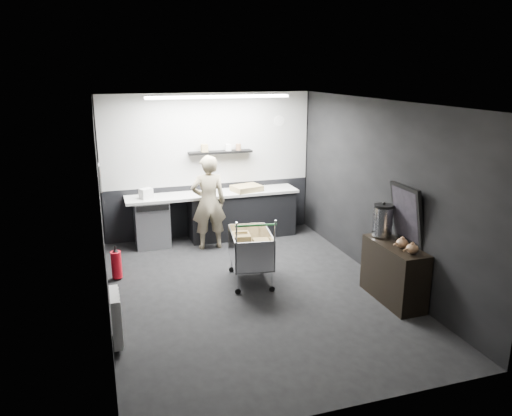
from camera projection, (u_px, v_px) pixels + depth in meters
name	position (u px, v px, depth m)	size (l,w,h in m)	color
floor	(252.00, 291.00, 7.27)	(5.50, 5.50, 0.00)	black
ceiling	(252.00, 102.00, 6.53)	(5.50, 5.50, 0.00)	silver
wall_back	(209.00, 166.00, 9.42)	(5.50, 5.50, 0.00)	black
wall_front	(346.00, 279.00, 4.38)	(5.50, 5.50, 0.00)	black
wall_left	(102.00, 214.00, 6.31)	(5.50, 5.50, 0.00)	black
wall_right	(379.00, 191.00, 7.49)	(5.50, 5.50, 0.00)	black
kitchen_wall_panel	(208.00, 139.00, 9.26)	(3.95, 0.02, 1.70)	#B0B0AC
dado_panel	(210.00, 209.00, 9.63)	(3.95, 0.02, 1.00)	black
floating_shelf	(220.00, 152.00, 9.28)	(1.20, 0.22, 0.04)	black
wall_clock	(279.00, 121.00, 9.59)	(0.20, 0.20, 0.03)	silver
poster	(100.00, 178.00, 7.45)	(0.02, 0.30, 0.40)	silver
poster_red_band	(100.00, 173.00, 7.44)	(0.01, 0.22, 0.10)	red
radiator	(116.00, 317.00, 5.78)	(0.10, 0.50, 0.60)	silver
ceiling_strip	(219.00, 97.00, 8.24)	(2.40, 0.20, 0.04)	white
prep_counter	(221.00, 215.00, 9.40)	(3.20, 0.61, 0.90)	black
person	(209.00, 202.00, 8.79)	(0.62, 0.40, 1.69)	#C2B999
shopping_cart	(250.00, 250.00, 7.45)	(0.71, 1.05, 1.07)	silver
sideboard	(394.00, 264.00, 6.88)	(0.46, 1.09, 1.63)	black
fire_extinguisher	(116.00, 264.00, 7.61)	(0.16, 0.16, 0.52)	red
cardboard_box	(247.00, 188.00, 9.37)	(0.52, 0.40, 0.10)	#9B8653
pink_tub	(208.00, 188.00, 9.18)	(0.21, 0.21, 0.21)	beige
white_container	(146.00, 194.00, 8.81)	(0.20, 0.16, 0.18)	silver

